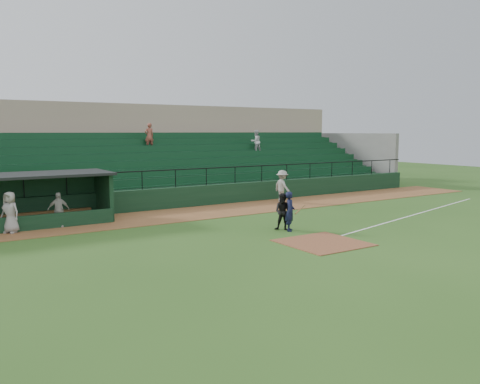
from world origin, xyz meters
TOP-DOWN VIEW (x-y plane):
  - ground at (0.00, 0.00)m, footprint 90.00×90.00m
  - warning_track at (0.00, 8.00)m, footprint 40.00×4.00m
  - home_plate_dirt at (0.00, -1.00)m, footprint 3.00×3.00m
  - foul_line at (8.00, 1.20)m, footprint 17.49×4.44m
  - stadium_structure at (0.00, 16.46)m, footprint 38.00×13.08m
  - dugout at (-9.75, 9.56)m, footprint 8.90×3.20m
  - batter_at_plate at (0.40, 1.57)m, footprint 1.16×0.76m
  - umpire at (0.23, 1.83)m, footprint 1.00×1.02m
  - runner at (5.40, 8.60)m, footprint 0.74×1.28m
  - dugout_player_a at (-7.96, 7.87)m, footprint 0.99×0.56m
  - dugout_player_b at (-10.00, 7.64)m, footprint 1.00×1.03m

SIDE VIEW (x-z plane):
  - ground at x=0.00m, z-range 0.00..0.00m
  - foul_line at x=8.00m, z-range 0.00..0.01m
  - warning_track at x=0.00m, z-range 0.00..0.03m
  - home_plate_dirt at x=0.00m, z-range 0.00..0.03m
  - umpire at x=0.23m, z-range 0.00..1.65m
  - dugout_player_a at x=-7.96m, z-range 0.03..1.62m
  - batter_at_plate at x=0.40m, z-range 0.00..1.75m
  - dugout_player_b at x=-10.00m, z-range 0.03..1.81m
  - runner at x=5.40m, z-range 0.03..2.00m
  - dugout at x=-9.75m, z-range 0.12..2.54m
  - stadium_structure at x=0.00m, z-range -0.90..5.50m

